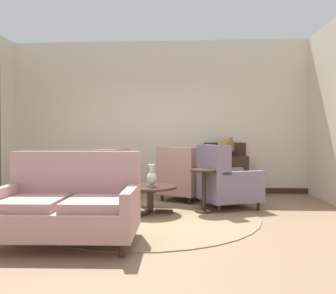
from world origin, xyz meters
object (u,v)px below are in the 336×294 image
Objects in this scene: coffee_table at (150,191)px; armchair_near_window at (184,178)px; armchair_beside_settee at (225,182)px; gramophone at (229,143)px; settee at (68,207)px; porcelain_vase at (152,177)px; sideboard at (226,172)px; side_table at (204,187)px; armchair_foreground_right at (102,179)px.

armchair_near_window reaches higher than coffee_table.
gramophone reaches higher than armchair_beside_settee.
settee is (-0.77, -1.56, 0.05)m from coffee_table.
sideboard is at bearing 54.49° from porcelain_vase.
gramophone is (0.05, -0.10, 0.62)m from sideboard.
armchair_foreground_right is at bearing 155.55° from side_table.
side_table is at bearing 44.54° from settee.
sideboard reaches higher than armchair_beside_settee.
side_table is at bearing 99.13° from armchair_foreground_right.
sideboard reaches higher than settee.
settee is at bearing -123.64° from gramophone.
gramophone is (0.93, 0.63, 0.67)m from armchair_near_window.
gramophone reaches higher than side_table.
porcelain_vase is at bearing 89.45° from armchair_beside_settee.
side_table is at bearing -109.94° from gramophone.
coffee_table is at bearing 62.20° from settee.
porcelain_vase is 0.22× the size of settee.
sideboard is (2.41, 0.91, 0.06)m from armchair_foreground_right.
armchair_near_window is at bearing -145.85° from gramophone.
armchair_beside_settee reaches higher than armchair_near_window.
coffee_table is 1.31m from armchair_beside_settee.
coffee_table is at bearing -171.98° from side_table.
armchair_near_window is at bearing 130.21° from armchair_foreground_right.
armchair_beside_settee is 0.95× the size of armchair_near_window.
sideboard reaches higher than armchair_foreground_right.
coffee_table is 0.53× the size of settee.
settee is at bearing -133.94° from side_table.
armchair_foreground_right is 1.05× the size of sideboard.
coffee_table is 0.86m from side_table.
coffee_table is 0.71× the size of armchair_near_window.
sideboard is (2.17, 3.43, 0.07)m from settee.
armchair_beside_settee is 1.50m from gramophone.
armchair_foreground_right is at bearing 93.92° from settee.
armchair_foreground_right is 2.30m from armchair_beside_settee.
coffee_table is 0.76× the size of sideboard.
sideboard is at bearing 56.18° from settee.
gramophone reaches higher than settee.
armchair_foreground_right is at bearing -161.77° from gramophone.
coffee_table is 1.26m from armchair_near_window.
armchair_beside_settee is at bearing 20.03° from coffee_table.
armchair_near_window is (-0.71, 0.70, -0.02)m from armchair_beside_settee.
armchair_near_window is (0.52, 1.14, 0.07)m from coffee_table.
armchair_beside_settee reaches higher than settee.
porcelain_vase is 1.30m from armchair_near_window.
armchair_near_window is at bearing 63.02° from settee.
settee is 1.44× the size of sideboard.
porcelain_vase is at bearing 98.08° from armchair_near_window.
armchair_foreground_right is 1.03× the size of armchair_beside_settee.
armchair_beside_settee is at bearing 40.92° from side_table.
coffee_table is 2.44× the size of porcelain_vase.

